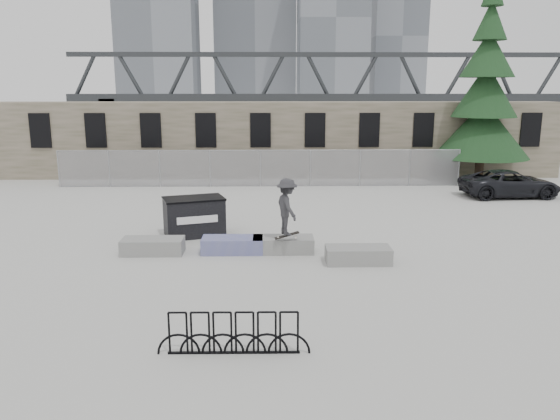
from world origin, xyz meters
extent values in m
plane|color=#B1B1AC|center=(0.00, 0.00, 0.00)|extent=(120.00, 120.00, 0.00)
cube|color=#675F4C|center=(0.00, 16.25, 2.25)|extent=(36.00, 2.50, 4.50)
cube|color=black|center=(-12.80, 14.98, 2.90)|extent=(1.20, 0.12, 2.00)
cube|color=black|center=(-9.60, 14.98, 2.90)|extent=(1.20, 0.12, 2.00)
cube|color=black|center=(-6.40, 14.98, 2.90)|extent=(1.20, 0.12, 2.00)
cube|color=black|center=(-3.20, 14.98, 2.90)|extent=(1.20, 0.12, 2.00)
cube|color=black|center=(0.00, 14.98, 2.90)|extent=(1.20, 0.12, 2.00)
cube|color=black|center=(3.20, 14.98, 2.90)|extent=(1.20, 0.12, 2.00)
cube|color=black|center=(6.40, 14.98, 2.90)|extent=(1.20, 0.12, 2.00)
cube|color=black|center=(9.60, 14.98, 2.90)|extent=(1.20, 0.12, 2.00)
cube|color=black|center=(12.80, 14.98, 2.90)|extent=(1.20, 0.12, 2.00)
cube|color=black|center=(16.00, 14.98, 2.90)|extent=(1.20, 0.12, 2.00)
cylinder|color=gray|center=(-11.00, 12.50, 1.00)|extent=(0.06, 0.06, 2.00)
cylinder|color=gray|center=(-8.25, 12.50, 1.00)|extent=(0.06, 0.06, 2.00)
cylinder|color=gray|center=(-5.50, 12.50, 1.00)|extent=(0.06, 0.06, 2.00)
cylinder|color=gray|center=(-2.75, 12.50, 1.00)|extent=(0.06, 0.06, 2.00)
cylinder|color=gray|center=(0.00, 12.50, 1.00)|extent=(0.06, 0.06, 2.00)
cylinder|color=gray|center=(2.75, 12.50, 1.00)|extent=(0.06, 0.06, 2.00)
cylinder|color=gray|center=(5.50, 12.50, 1.00)|extent=(0.06, 0.06, 2.00)
cylinder|color=gray|center=(8.25, 12.50, 1.00)|extent=(0.06, 0.06, 2.00)
cylinder|color=gray|center=(11.00, 12.50, 1.00)|extent=(0.06, 0.06, 2.00)
cube|color=#99999E|center=(0.00, 12.50, 1.00)|extent=(22.00, 0.02, 2.00)
cylinder|color=gray|center=(0.00, 12.50, 2.00)|extent=(22.00, 0.04, 0.04)
cube|color=gray|center=(-3.36, 0.03, 0.25)|extent=(2.00, 0.90, 0.50)
cube|color=#2D471E|center=(-3.36, 0.03, 0.44)|extent=(1.76, 0.66, 0.10)
cube|color=#323796|center=(-0.76, 0.11, 0.25)|extent=(2.00, 0.90, 0.50)
cube|color=#2D471E|center=(-0.76, 0.11, 0.44)|extent=(1.76, 0.66, 0.10)
cube|color=gray|center=(0.92, 0.12, 0.25)|extent=(2.00, 0.90, 0.50)
cube|color=#2D471E|center=(0.92, 0.12, 0.44)|extent=(1.76, 0.66, 0.10)
cube|color=gray|center=(3.21, -1.09, 0.25)|extent=(2.00, 0.90, 0.50)
cube|color=#2D471E|center=(3.21, -1.09, 0.44)|extent=(1.76, 0.66, 0.10)
cube|color=black|center=(-2.29, 2.28, 0.68)|extent=(2.38, 1.84, 1.36)
cube|color=black|center=(-2.29, 2.28, 1.38)|extent=(2.45, 1.91, 0.06)
cube|color=white|center=(-2.09, 1.67, 0.73)|extent=(1.40, 0.47, 0.26)
cube|color=black|center=(-0.28, -6.96, 0.02)|extent=(2.70, 0.09, 0.04)
torus|color=black|center=(-1.41, -6.95, 0.45)|extent=(0.89, 0.06, 0.89)
torus|color=black|center=(-0.96, -6.95, 0.45)|extent=(0.89, 0.06, 0.89)
torus|color=black|center=(-0.51, -6.96, 0.45)|extent=(0.89, 0.06, 0.89)
torus|color=black|center=(-0.06, -6.96, 0.45)|extent=(0.89, 0.06, 0.89)
torus|color=black|center=(0.39, -6.96, 0.45)|extent=(0.89, 0.06, 0.89)
torus|color=black|center=(0.84, -6.97, 0.45)|extent=(0.89, 0.06, 0.89)
cylinder|color=#38281E|center=(12.74, 14.03, 1.04)|extent=(0.50, 0.50, 2.07)
cone|color=black|center=(12.74, 14.03, 3.00)|extent=(5.32, 5.32, 3.20)
cone|color=black|center=(12.74, 14.03, 5.20)|extent=(3.63, 3.63, 3.00)
cone|color=black|center=(12.74, 14.03, 7.20)|extent=(3.01, 3.01, 2.60)
cone|color=black|center=(12.74, 14.03, 9.00)|extent=(1.84, 1.84, 2.20)
cube|color=slate|center=(-20.00, 90.00, 21.00)|extent=(14.00, 12.00, 42.00)
cube|color=slate|center=(12.00, 85.00, 17.00)|extent=(12.00, 12.00, 34.00)
cube|color=slate|center=(26.00, 95.00, 15.00)|extent=(10.00, 10.00, 30.00)
cube|color=#2D3033|center=(10.00, 55.00, 4.00)|extent=(70.00, 3.00, 1.20)
cube|color=#2D3033|center=(10.00, 55.00, 9.50)|extent=(70.00, 0.60, 0.60)
cube|color=gray|center=(-20.00, 55.00, 2.00)|extent=(2.00, 3.00, 4.00)
imported|color=black|center=(12.49, 9.29, 0.67)|extent=(4.92, 2.47, 1.34)
imported|color=#2E2E31|center=(1.03, -0.33, 1.63)|extent=(1.02, 1.33, 1.82)
cube|color=black|center=(1.03, -0.33, 0.69)|extent=(0.80, 0.31, 0.22)
cylinder|color=beige|center=(0.75, -0.40, 0.64)|extent=(0.06, 0.03, 0.06)
cylinder|color=beige|center=(0.75, -0.26, 0.64)|extent=(0.06, 0.03, 0.06)
cylinder|color=beige|center=(1.31, -0.40, 0.64)|extent=(0.06, 0.03, 0.06)
cylinder|color=beige|center=(1.31, -0.26, 0.64)|extent=(0.06, 0.03, 0.06)
camera|label=1|loc=(0.43, -17.22, 5.30)|focal=35.00mm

